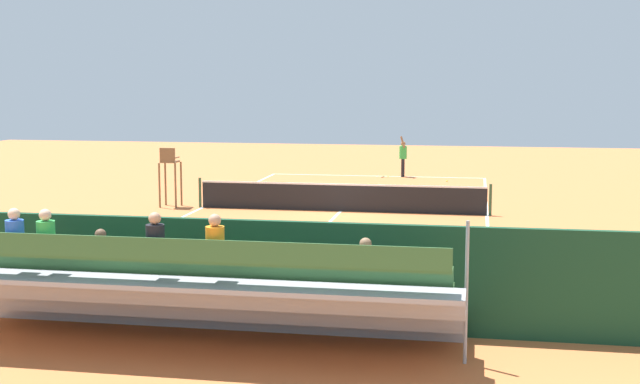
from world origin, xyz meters
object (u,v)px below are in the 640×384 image
(bleacher_stand, at_px, (198,291))
(umpire_chair, at_px, (170,171))
(equipment_bag, at_px, (276,308))
(tennis_player, at_px, (403,155))
(courtside_bench, at_px, (352,291))
(tennis_ball_far, at_px, (447,181))
(tennis_racket, at_px, (385,176))
(tennis_net, at_px, (341,197))
(tennis_ball_near, at_px, (369,184))

(bleacher_stand, xyz_separation_m, umpire_chair, (6.15, -15.29, 0.34))
(equipment_bag, relative_size, tennis_player, 0.47)
(umpire_chair, xyz_separation_m, equipment_bag, (-7.05, 13.33, -1.13))
(courtside_bench, xyz_separation_m, tennis_ball_far, (-1.01, -22.64, -0.53))
(courtside_bench, height_order, tennis_racket, courtside_bench)
(tennis_player, bearing_deg, tennis_net, 83.65)
(tennis_ball_near, bearing_deg, equipment_bag, 92.25)
(tennis_net, distance_m, tennis_racket, 10.80)
(tennis_net, distance_m, courtside_bench, 13.47)
(courtside_bench, xyz_separation_m, tennis_player, (1.10, -24.20, 0.46))
(bleacher_stand, xyz_separation_m, tennis_racket, (-0.47, -26.15, -0.96))
(tennis_net, bearing_deg, bleacher_stand, 89.80)
(tennis_racket, bearing_deg, tennis_net, 87.79)
(tennis_player, relative_size, tennis_racket, 3.30)
(tennis_ball_near, bearing_deg, tennis_net, 89.78)
(tennis_ball_near, distance_m, tennis_ball_far, 3.79)
(courtside_bench, bearing_deg, tennis_ball_far, -92.56)
(tennis_racket, bearing_deg, tennis_ball_near, 83.25)
(tennis_player, bearing_deg, tennis_racket, 10.63)
(umpire_chair, bearing_deg, tennis_ball_far, -135.24)
(umpire_chair, distance_m, tennis_racket, 12.78)
(equipment_bag, height_order, tennis_ball_near, equipment_bag)
(tennis_racket, bearing_deg, equipment_bag, 91.03)
(bleacher_stand, height_order, equipment_bag, bleacher_stand)
(umpire_chair, bearing_deg, tennis_racket, -121.36)
(bleacher_stand, xyz_separation_m, courtside_bench, (-2.37, -2.10, -0.42))
(tennis_ball_far, bearing_deg, bleacher_stand, 82.22)
(equipment_bag, relative_size, tennis_ball_near, 13.64)
(bleacher_stand, xyz_separation_m, tennis_ball_far, (-3.38, -24.74, -0.94))
(courtside_bench, distance_m, tennis_ball_far, 22.67)
(tennis_ball_near, bearing_deg, courtside_bench, 96.28)
(courtside_bench, distance_m, tennis_player, 24.23)
(bleacher_stand, xyz_separation_m, equipment_bag, (-0.90, -1.97, -0.79))
(bleacher_stand, relative_size, tennis_racket, 15.52)
(tennis_player, bearing_deg, umpire_chair, 56.03)
(tennis_net, distance_m, bleacher_stand, 15.37)
(tennis_net, height_order, tennis_ball_near, tennis_net)
(bleacher_stand, relative_size, courtside_bench, 5.03)
(tennis_net, height_order, tennis_player, tennis_player)
(umpire_chair, height_order, tennis_player, umpire_chair)
(tennis_net, bearing_deg, tennis_ball_near, -90.22)
(tennis_net, distance_m, equipment_bag, 13.43)
(tennis_net, height_order, equipment_bag, tennis_net)
(tennis_net, xyz_separation_m, equipment_bag, (-0.85, 13.40, -0.32))
(umpire_chair, distance_m, courtside_bench, 15.72)
(bleacher_stand, xyz_separation_m, tennis_ball_near, (-0.08, -22.87, -0.94))
(tennis_racket, relative_size, tennis_ball_near, 8.85)
(tennis_net, bearing_deg, umpire_chair, 0.68)
(equipment_bag, height_order, tennis_player, tennis_player)
(equipment_bag, bearing_deg, tennis_ball_near, -87.75)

